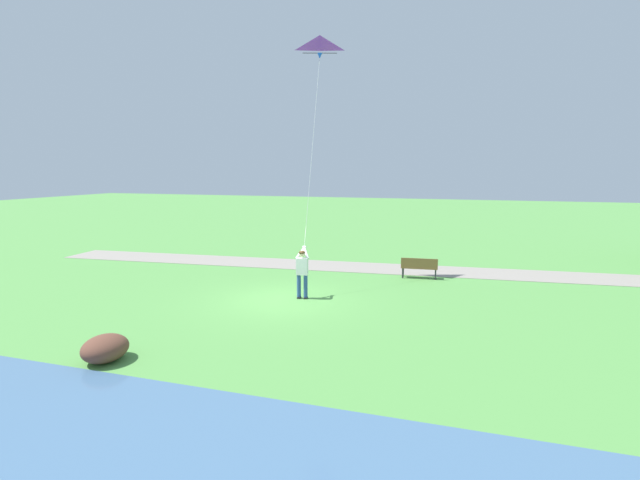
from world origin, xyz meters
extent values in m
plane|color=#569947|center=(0.00, 0.00, 0.00)|extent=(120.00, 120.00, 0.00)
cube|color=gray|center=(-6.38, 2.00, 0.01)|extent=(4.79, 32.09, 0.02)
cube|color=#232328|center=(-0.39, 0.43, 0.03)|extent=(0.25, 0.14, 0.06)
cylinder|color=#2D4C8E|center=(-0.37, 0.44, 0.45)|extent=(0.14, 0.14, 0.82)
cube|color=#232328|center=(-0.42, 0.67, 0.03)|extent=(0.25, 0.14, 0.06)
cylinder|color=#2D4C8E|center=(-0.40, 0.67, 0.45)|extent=(0.14, 0.14, 0.82)
cube|color=white|center=(-0.38, 0.56, 1.16)|extent=(0.28, 0.43, 0.60)
sphere|color=beige|center=(-0.38, 0.56, 1.62)|extent=(0.22, 0.22, 0.22)
ellipsoid|color=#4C3319|center=(-0.37, 0.56, 1.66)|extent=(0.25, 0.25, 0.13)
cylinder|color=white|center=(-0.59, 0.44, 1.61)|extent=(0.55, 0.28, 0.43)
cylinder|color=white|center=(-0.62, 0.61, 1.61)|extent=(0.50, 0.41, 0.43)
sphere|color=beige|center=(-0.76, 0.50, 1.74)|extent=(0.10, 0.10, 0.10)
pyramid|color=purple|center=(-3.71, 0.13, 9.34)|extent=(1.14, 1.61, 0.46)
cone|color=blue|center=(-4.03, 0.02, 9.03)|extent=(0.25, 0.25, 0.22)
cylinder|color=black|center=(-4.03, 0.02, 9.14)|extent=(0.47, 1.32, 0.02)
cylinder|color=silver|center=(-2.40, 0.26, 5.36)|extent=(3.28, 0.50, 7.24)
cube|color=brown|center=(-4.93, 4.11, 0.45)|extent=(0.55, 1.53, 0.05)
cube|color=brown|center=(-4.74, 4.13, 0.68)|extent=(0.15, 1.50, 0.40)
cube|color=#2D2D33|center=(-5.04, 3.43, 0.23)|extent=(0.06, 0.06, 0.45)
cube|color=#2D2D33|center=(-4.72, 3.46, 0.23)|extent=(0.06, 0.06, 0.45)
cube|color=#2D2D33|center=(-5.14, 4.77, 0.23)|extent=(0.06, 0.06, 0.45)
cube|color=#2D2D33|center=(-4.82, 4.79, 0.23)|extent=(0.06, 0.06, 0.45)
ellipsoid|color=brown|center=(6.35, -1.98, 0.32)|extent=(1.19, 1.00, 0.64)
camera|label=1|loc=(15.22, 6.29, 4.54)|focal=27.14mm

